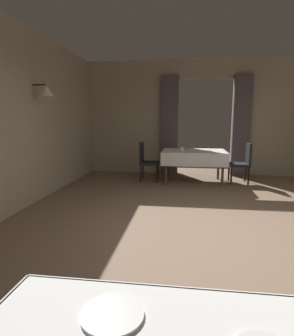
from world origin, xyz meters
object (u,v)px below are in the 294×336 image
at_px(chair_mid_left, 146,160).
at_px(plate_mid_b, 207,151).
at_px(dining_table_mid, 194,154).
at_px(chair_mid_right, 243,161).
at_px(glass_mid_a, 182,149).
at_px(plate_near_c, 112,315).

height_order(chair_mid_left, plate_mid_b, chair_mid_left).
relative_size(chair_mid_left, plate_mid_b, 3.99).
relative_size(dining_table_mid, plate_mid_b, 6.33).
bearing_deg(chair_mid_right, chair_mid_left, -178.58).
bearing_deg(chair_mid_right, glass_mid_a, -173.48).
relative_size(chair_mid_left, plate_near_c, 3.90).
relative_size(dining_table_mid, glass_mid_a, 15.67).
distance_m(chair_mid_right, glass_mid_a, 1.43).
relative_size(dining_table_mid, plate_near_c, 6.18).
bearing_deg(chair_mid_right, dining_table_mid, -178.11).
height_order(dining_table_mid, chair_mid_right, chair_mid_right).
bearing_deg(dining_table_mid, chair_mid_left, -179.05).
height_order(dining_table_mid, plate_mid_b, plate_mid_b).
relative_size(glass_mid_a, plate_mid_b, 0.40).
relative_size(dining_table_mid, chair_mid_right, 1.59).
height_order(chair_mid_right, plate_near_c, chair_mid_right).
bearing_deg(chair_mid_left, glass_mid_a, -6.99).
bearing_deg(plate_near_c, glass_mid_a, 88.07).
bearing_deg(chair_mid_left, plate_near_c, -83.38).
height_order(chair_mid_left, glass_mid_a, chair_mid_left).
bearing_deg(plate_near_c, chair_mid_right, 74.58).
bearing_deg(glass_mid_a, plate_near_c, -91.93).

